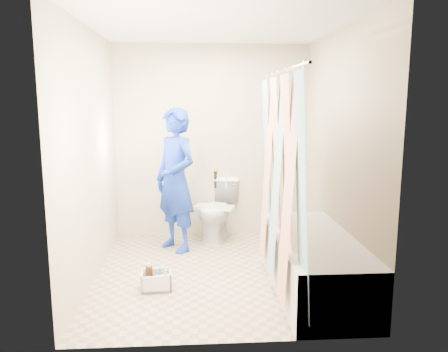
{
  "coord_description": "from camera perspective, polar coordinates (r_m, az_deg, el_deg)",
  "views": [
    {
      "loc": [
        -0.21,
        -4.16,
        1.7
      ],
      "look_at": [
        0.09,
        0.34,
        0.93
      ],
      "focal_mm": 35.0,
      "sensor_mm": 36.0,
      "label": 1
    }
  ],
  "objects": [
    {
      "name": "cleaning_caddy",
      "position": [
        4.17,
        -8.71,
        -13.42
      ],
      "size": [
        0.29,
        0.24,
        0.21
      ],
      "rotation": [
        0.0,
        0.0,
        0.09
      ],
      "color": "silver",
      "rests_on": "ground"
    },
    {
      "name": "wall_front",
      "position": [
        2.92,
        0.4,
        -0.27
      ],
      "size": [
        2.4,
        0.02,
        2.4
      ],
      "primitive_type": "cube",
      "color": "tan",
      "rests_on": "ground"
    },
    {
      "name": "shower_curtain",
      "position": [
        3.87,
        7.16,
        -0.57
      ],
      "size": [
        0.06,
        1.75,
        1.8
      ],
      "primitive_type": "cube",
      "color": "silver",
      "rests_on": "curtain_rod"
    },
    {
      "name": "wall_back",
      "position": [
        5.49,
        -1.56,
        4.42
      ],
      "size": [
        2.4,
        0.02,
        2.4
      ],
      "primitive_type": "cube",
      "color": "tan",
      "rests_on": "ground"
    },
    {
      "name": "tank_internals",
      "position": [
        5.54,
        -0.75,
        -0.26
      ],
      "size": [
        0.18,
        0.09,
        0.25
      ],
      "color": "black",
      "rests_on": "toilet"
    },
    {
      "name": "curtain_rod",
      "position": [
        3.82,
        7.46,
        13.3
      ],
      "size": [
        0.02,
        1.9,
        0.02
      ],
      "primitive_type": "cylinder",
      "rotation": [
        1.57,
        0.0,
        0.0
      ],
      "color": "silver",
      "rests_on": "wall_back"
    },
    {
      "name": "tank_lid",
      "position": [
        5.29,
        -1.26,
        -4.09
      ],
      "size": [
        0.51,
        0.34,
        0.04
      ],
      "primitive_type": "cube",
      "rotation": [
        0.0,
        0.0,
        -0.33
      ],
      "color": "white",
      "rests_on": "toilet"
    },
    {
      "name": "wall_right",
      "position": [
        4.42,
        14.86,
        2.82
      ],
      "size": [
        0.02,
        2.6,
        2.4
      ],
      "primitive_type": "cube",
      "color": "tan",
      "rests_on": "ground"
    },
    {
      "name": "plumber",
      "position": [
        5.0,
        -6.34,
        -0.56
      ],
      "size": [
        0.69,
        0.71,
        1.64
      ],
      "primitive_type": "imported",
      "rotation": [
        0.0,
        0.0,
        -0.86
      ],
      "color": "#101AA3",
      "rests_on": "ground"
    },
    {
      "name": "toilet",
      "position": [
        5.41,
        -0.89,
        -4.47
      ],
      "size": [
        0.64,
        0.84,
        0.76
      ],
      "primitive_type": "imported",
      "rotation": [
        0.0,
        0.0,
        -0.33
      ],
      "color": "silver",
      "rests_on": "ground"
    },
    {
      "name": "ceiling",
      "position": [
        4.23,
        -0.93,
        19.17
      ],
      "size": [
        2.4,
        2.6,
        0.02
      ],
      "primitive_type": "cube",
      "color": "white",
      "rests_on": "wall_back"
    },
    {
      "name": "floor",
      "position": [
        4.5,
        -0.84,
        -12.54
      ],
      "size": [
        2.6,
        2.6,
        0.0
      ],
      "primitive_type": "plane",
      "color": "tan",
      "rests_on": "ground"
    },
    {
      "name": "wall_left",
      "position": [
        4.31,
        -17.04,
        2.55
      ],
      "size": [
        0.02,
        2.6,
        2.4
      ],
      "primitive_type": "cube",
      "color": "tan",
      "rests_on": "ground"
    },
    {
      "name": "bathtub",
      "position": [
        4.14,
        11.5,
        -10.8
      ],
      "size": [
        0.7,
        1.75,
        0.5
      ],
      "color": "white",
      "rests_on": "ground"
    }
  ]
}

